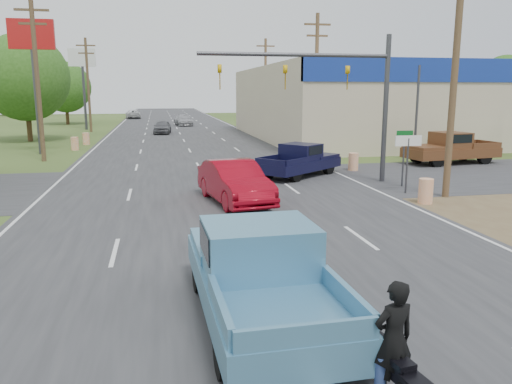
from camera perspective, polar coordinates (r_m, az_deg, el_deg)
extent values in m
cube|color=#2D2D30|center=(45.90, -8.24, 5.84)|extent=(15.00, 180.00, 0.02)
cube|color=#2D2D30|center=(24.15, -5.46, 0.97)|extent=(120.00, 10.00, 0.02)
cube|color=#B7A88C|center=(57.11, 26.16, 9.19)|extent=(50.00, 28.00, 6.60)
cylinder|color=#4C3823|center=(22.07, 21.74, 12.28)|extent=(0.28, 0.28, 10.00)
cylinder|color=#4C3823|center=(38.50, 6.89, 12.27)|extent=(0.28, 0.28, 10.00)
cube|color=#4C3823|center=(38.80, 7.05, 18.48)|extent=(2.00, 0.14, 0.14)
cube|color=#4C3823|center=(38.71, 7.02, 17.31)|extent=(1.60, 0.14, 0.14)
cylinder|color=#4C3823|center=(55.90, 1.09, 12.05)|extent=(0.28, 0.28, 10.00)
cube|color=#4C3823|center=(56.11, 1.10, 16.34)|extent=(2.00, 0.14, 0.14)
cube|color=#4C3823|center=(56.05, 1.10, 15.53)|extent=(1.60, 0.14, 0.14)
cylinder|color=#4C3823|center=(34.40, -23.70, 11.53)|extent=(0.28, 0.28, 10.00)
cube|color=#4C3823|center=(34.74, -24.28, 18.45)|extent=(2.00, 0.14, 0.14)
cube|color=#4C3823|center=(34.64, -24.17, 17.14)|extent=(1.60, 0.14, 0.14)
cylinder|color=#4C3823|center=(58.09, -18.63, 11.44)|extent=(0.28, 0.28, 10.00)
cube|color=#4C3823|center=(58.29, -18.90, 15.57)|extent=(2.00, 0.14, 0.14)
cube|color=#4C3823|center=(58.23, -18.84, 14.78)|extent=(1.60, 0.14, 0.14)
cylinder|color=#422D19|center=(49.01, -24.52, 7.18)|extent=(0.44, 0.44, 3.24)
sphere|color=#264E16|center=(48.95, -24.90, 11.79)|extent=(7.56, 7.56, 7.56)
cylinder|color=#422D19|center=(72.68, -20.77, 8.36)|extent=(0.44, 0.44, 2.88)
sphere|color=#264E16|center=(72.62, -20.97, 11.13)|extent=(6.72, 6.72, 6.72)
cylinder|color=#422D19|center=(94.93, 26.33, 8.68)|extent=(0.44, 0.44, 3.60)
sphere|color=#264E16|center=(94.92, 26.57, 11.33)|extent=(8.40, 8.40, 8.40)
cylinder|color=#422D19|center=(105.73, 6.77, 9.88)|extent=(0.44, 0.44, 3.42)
sphere|color=#264E16|center=(105.71, 6.82, 12.14)|extent=(7.98, 7.98, 7.98)
cylinder|color=#422D19|center=(104.41, -26.85, 8.83)|extent=(0.44, 0.44, 3.78)
sphere|color=#264E16|center=(104.40, -27.08, 11.35)|extent=(8.82, 8.82, 8.82)
cylinder|color=orange|center=(20.79, 18.83, 0.09)|extent=(0.56, 0.56, 1.00)
cylinder|color=orange|center=(28.51, 11.06, 3.41)|extent=(0.56, 0.56, 1.00)
cylinder|color=orange|center=(40.30, -20.00, 5.22)|extent=(0.56, 0.56, 1.00)
cylinder|color=orange|center=(44.20, -18.84, 5.78)|extent=(0.56, 0.56, 1.00)
cylinder|color=#3F3F44|center=(38.52, -23.84, 10.66)|extent=(0.30, 0.30, 9.00)
cube|color=#B21414|center=(38.71, -24.30, 16.12)|extent=(3.00, 0.35, 2.00)
cylinder|color=#3F3F44|center=(62.18, -19.06, 10.91)|extent=(0.30, 0.30, 9.00)
cube|color=white|center=(62.30, -19.29, 14.31)|extent=(3.00, 0.35, 2.00)
cylinder|color=#3F3F44|center=(22.50, 16.87, 2.84)|extent=(0.08, 0.08, 2.40)
cube|color=white|center=(22.37, 17.03, 5.62)|extent=(1.20, 0.05, 0.45)
cylinder|color=#3F3F44|center=(24.09, 16.47, 3.40)|extent=(0.08, 0.08, 2.40)
cube|color=#0C591E|center=(23.95, 16.65, 6.48)|extent=(0.80, 0.04, 0.22)
cylinder|color=#3F3F44|center=(25.10, 14.57, 9.08)|extent=(0.24, 0.24, 7.00)
cylinder|color=#3F3F44|center=(23.56, 4.59, 15.36)|extent=(9.00, 0.18, 0.18)
imported|color=gold|center=(24.32, 10.43, 14.02)|extent=(0.18, 0.40, 1.10)
imported|color=gold|center=(23.40, 3.36, 14.30)|extent=(0.18, 0.40, 1.10)
imported|color=gold|center=(22.84, -4.18, 14.36)|extent=(0.18, 0.40, 1.10)
imported|color=maroon|center=(19.76, -2.45, 1.11)|extent=(2.61, 5.28, 1.66)
cylinder|color=black|center=(8.39, 11.99, -17.81)|extent=(0.20, 0.61, 0.60)
cube|color=black|center=(7.80, 14.64, -18.10)|extent=(0.36, 1.10, 0.27)
cube|color=black|center=(7.88, 13.74, -16.26)|extent=(0.31, 0.53, 0.20)
cube|color=black|center=(7.54, 15.91, -18.02)|extent=(0.34, 0.53, 0.09)
cylinder|color=white|center=(7.99, 12.71, -14.15)|extent=(0.59, 0.14, 0.05)
imported|color=black|center=(7.56, 15.40, -16.57)|extent=(0.68, 0.50, 1.72)
cylinder|color=black|center=(11.23, -6.28, -9.04)|extent=(0.36, 0.90, 0.89)
cylinder|color=black|center=(11.57, 3.08, -8.38)|extent=(0.36, 0.90, 0.89)
cylinder|color=black|center=(8.09, -3.39, -17.53)|extent=(0.36, 0.90, 0.89)
cylinder|color=black|center=(8.55, 9.61, -16.00)|extent=(0.36, 0.90, 0.89)
cube|color=teal|center=(9.69, 0.48, -10.83)|extent=(2.37, 5.85, 0.58)
cube|color=teal|center=(11.17, -1.54, -5.78)|extent=(2.17, 2.26, 0.20)
cube|color=teal|center=(9.53, 0.33, -6.35)|extent=(2.09, 1.79, 0.95)
cube|color=black|center=(9.48, 0.33, -5.39)|extent=(2.13, 1.44, 0.50)
cube|color=teal|center=(7.02, 5.94, -15.97)|extent=(2.05, 0.14, 0.33)
cylinder|color=black|center=(27.93, 5.37, 3.19)|extent=(0.80, 0.73, 0.79)
cylinder|color=black|center=(27.05, 8.28, 2.85)|extent=(0.80, 0.73, 0.79)
cylinder|color=black|center=(25.47, 1.47, 2.44)|extent=(0.80, 0.73, 0.79)
cylinder|color=black|center=(24.49, 4.53, 2.05)|extent=(0.80, 0.73, 0.79)
cube|color=black|center=(26.18, 4.99, 3.13)|extent=(5.22, 4.78, 0.51)
cube|color=black|center=(27.41, 6.83, 4.15)|extent=(2.70, 2.69, 0.18)
cube|color=black|center=(26.17, 5.14, 4.61)|extent=(2.34, 2.38, 0.84)
cube|color=black|center=(26.16, 5.15, 4.93)|extent=(2.13, 2.22, 0.44)
cube|color=black|center=(24.11, 1.60, 3.40)|extent=(1.21, 1.45, 0.30)
cylinder|color=black|center=(31.20, 20.01, 3.51)|extent=(0.94, 0.46, 0.90)
cylinder|color=black|center=(32.67, 17.94, 3.97)|extent=(0.94, 0.46, 0.90)
cylinder|color=black|center=(33.51, 24.68, 3.66)|extent=(0.94, 0.46, 0.90)
cylinder|color=black|center=(34.88, 22.55, 4.09)|extent=(0.94, 0.46, 0.90)
cube|color=#58321A|center=(33.01, 21.38, 4.24)|extent=(6.09, 3.04, 0.58)
cube|color=#58321A|center=(31.86, 19.02, 4.84)|extent=(2.49, 2.42, 0.20)
cube|color=#58321A|center=(32.86, 21.32, 5.56)|extent=(2.02, 2.29, 0.95)
cube|color=black|center=(32.84, 21.34, 5.85)|extent=(1.68, 2.28, 0.50)
cube|color=#58321A|center=(34.88, 25.03, 5.04)|extent=(0.38, 2.06, 0.34)
imported|color=#57585C|center=(53.75, -10.64, 7.30)|extent=(2.05, 4.28, 1.41)
imported|color=#A2A2A6|center=(66.44, -8.29, 8.12)|extent=(2.51, 5.01, 1.40)
imported|color=#BEBEBE|center=(85.77, -13.88, 8.62)|extent=(2.69, 5.22, 1.41)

